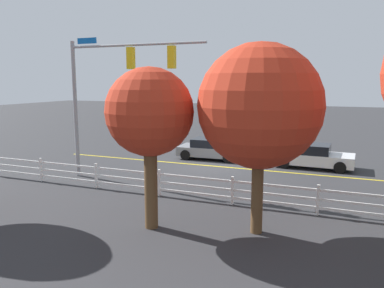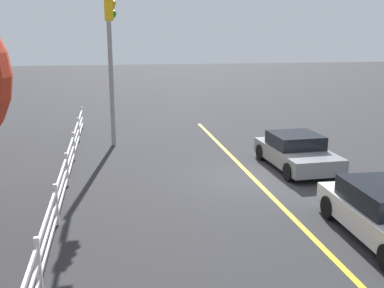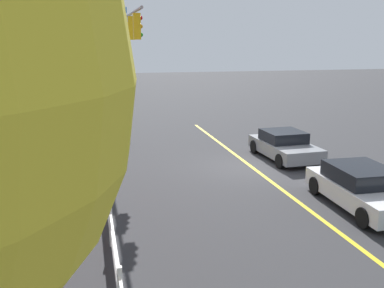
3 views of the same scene
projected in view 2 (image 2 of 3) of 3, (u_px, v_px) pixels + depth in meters
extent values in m
plane|color=#2D2D30|center=(253.00, 178.00, 16.21)|extent=(120.00, 120.00, 0.00)
cube|color=gold|center=(297.00, 222.00, 12.39)|extent=(28.00, 0.16, 0.01)
cylinder|color=gray|center=(111.00, 70.00, 20.10)|extent=(0.20, 0.20, 6.83)
cube|color=gold|center=(108.00, 7.00, 16.33)|extent=(0.32, 0.28, 1.00)
sphere|color=orange|center=(113.00, 7.00, 16.35)|extent=(0.17, 0.17, 0.17)
sphere|color=#148C19|center=(113.00, 16.00, 16.43)|extent=(0.17, 0.17, 0.17)
cube|color=gold|center=(108.00, 3.00, 14.31)|extent=(0.32, 0.28, 1.00)
sphere|color=orange|center=(113.00, 3.00, 14.34)|extent=(0.17, 0.17, 0.17)
sphere|color=#148C19|center=(114.00, 14.00, 14.42)|extent=(0.17, 0.17, 0.17)
cube|color=slate|center=(297.00, 155.00, 17.24)|extent=(4.11, 2.09, 0.58)
cube|color=black|center=(295.00, 140.00, 17.31)|extent=(1.87, 1.81, 0.50)
cylinder|color=black|center=(337.00, 169.00, 16.18)|extent=(0.65, 0.24, 0.64)
cylinder|color=black|center=(289.00, 172.00, 15.80)|extent=(0.65, 0.24, 0.64)
cylinder|color=black|center=(303.00, 150.00, 18.78)|extent=(0.65, 0.24, 0.64)
cylinder|color=black|center=(261.00, 152.00, 18.40)|extent=(0.65, 0.24, 0.64)
cylinder|color=black|center=(329.00, 207.00, 12.60)|extent=(0.65, 0.24, 0.64)
cube|color=white|center=(38.00, 264.00, 9.00)|extent=(0.10, 0.10, 1.15)
cube|color=white|center=(56.00, 205.00, 12.10)|extent=(0.10, 0.10, 1.15)
cube|color=white|center=(67.00, 170.00, 15.21)|extent=(0.10, 0.10, 1.15)
cube|color=white|center=(74.00, 146.00, 18.31)|extent=(0.10, 0.10, 1.15)
cube|color=white|center=(79.00, 130.00, 21.42)|extent=(0.10, 0.10, 1.15)
cube|color=white|center=(82.00, 117.00, 24.53)|extent=(0.10, 0.10, 1.15)
cube|color=white|center=(55.00, 191.00, 12.01)|extent=(26.00, 0.06, 0.09)
cube|color=white|center=(56.00, 204.00, 12.10)|extent=(26.00, 0.06, 0.09)
cube|color=white|center=(57.00, 215.00, 12.17)|extent=(26.00, 0.06, 0.09)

